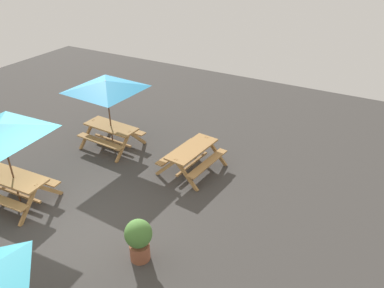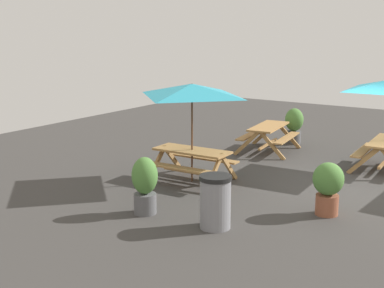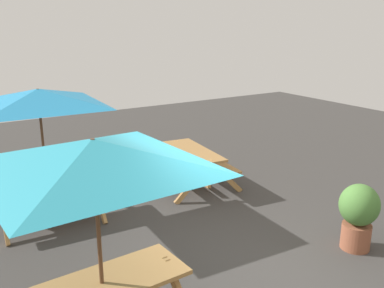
% 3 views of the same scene
% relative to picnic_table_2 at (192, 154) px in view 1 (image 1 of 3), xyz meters
% --- Properties ---
extents(ground_plane, '(24.00, 24.00, 0.00)m').
position_rel_picnic_table_2_xyz_m(ground_plane, '(-3.54, 1.49, -0.56)').
color(ground_plane, '#3D3A38').
rests_on(ground_plane, ground).
extents(picnic_table_2, '(1.93, 1.69, 0.81)m').
position_rel_picnic_table_2_xyz_m(picnic_table_2, '(0.00, 0.00, 0.00)').
color(picnic_table_2, '#A87A44').
rests_on(picnic_table_2, ground).
extents(picnic_table_3, '(2.82, 2.82, 2.34)m').
position_rel_picnic_table_2_xyz_m(picnic_table_3, '(-0.03, 3.00, 1.43)').
color(picnic_table_3, '#A87A44').
rests_on(picnic_table_3, ground).
extents(picnic_table_4, '(2.82, 2.82, 2.34)m').
position_rel_picnic_table_2_xyz_m(picnic_table_4, '(-3.52, 3.31, 1.43)').
color(picnic_table_4, '#A87A44').
rests_on(picnic_table_4, ground).
extents(potted_plant_1, '(0.59, 0.59, 1.04)m').
position_rel_picnic_table_2_xyz_m(potted_plant_1, '(-3.61, -0.69, 0.02)').
color(potted_plant_1, '#935138').
rests_on(potted_plant_1, ground).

